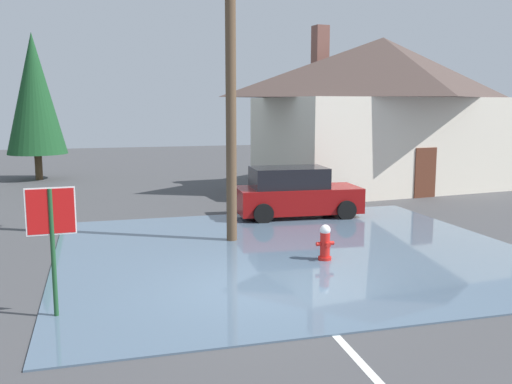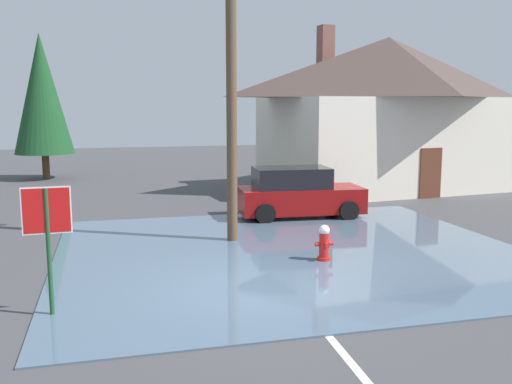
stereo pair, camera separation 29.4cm
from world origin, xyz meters
The scene contains 10 objects.
ground_plane centered at (0.00, 0.00, -0.05)m, with size 80.00×80.00×0.10m, color #424244.
flood_puddle centered at (1.62, 2.57, 0.02)m, with size 11.58×10.32×0.03m, color #4C6075.
lane_stop_bar centered at (-0.01, -1.53, 0.00)m, with size 3.05×0.30×0.01m, color silver.
lane_center_stripe centered at (0.47, -4.08, 0.00)m, with size 3.27×0.14×0.01m, color silver.
stop_sign_near centered at (-3.85, -0.51, 1.66)m, with size 0.82×0.08×2.30m.
fire_hydrant centered at (2.08, 1.58, 0.43)m, with size 0.44×0.38×0.88m.
utility_pole centered at (0.40, 4.12, 4.83)m, with size 1.60×0.28×9.30m.
house centered at (9.18, 12.38, 3.42)m, with size 11.45×8.02×7.10m.
parked_car centered at (3.21, 6.88, 0.79)m, with size 4.14×2.15×1.66m.
pine_tree_mid_left centered at (-5.86, 19.24, 4.20)m, with size 2.86×2.86×7.15m.
Camera 2 is at (-2.77, -10.68, 3.69)m, focal length 39.82 mm.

